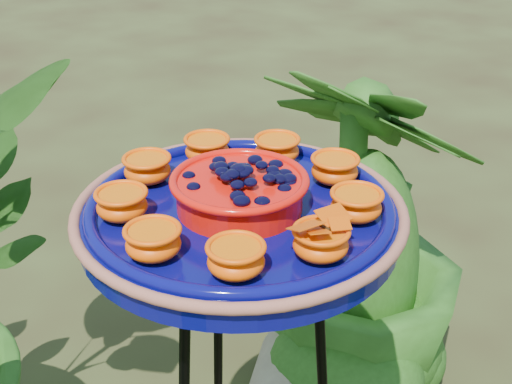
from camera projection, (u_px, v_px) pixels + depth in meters
feeder_dish at (240, 209)px, 0.99m from camera, size 0.55×0.55×0.10m
shrub_back_right at (364, 240)px, 1.77m from camera, size 0.65×0.65×0.93m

